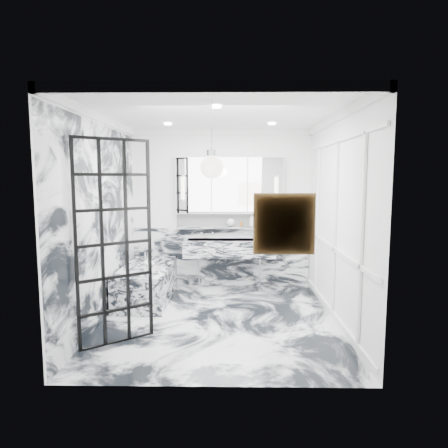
{
  "coord_description": "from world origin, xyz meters",
  "views": [
    {
      "loc": [
        0.17,
        -5.36,
        1.97
      ],
      "look_at": [
        0.07,
        0.5,
        1.28
      ],
      "focal_mm": 32.0,
      "sensor_mm": 36.0,
      "label": 1
    }
  ],
  "objects_px": {
    "mirror_cabinet": "(229,186)",
    "bathtub": "(147,283)",
    "trough_sink": "(229,248)",
    "crittall_door": "(115,244)"
  },
  "relations": [
    {
      "from": "trough_sink",
      "to": "mirror_cabinet",
      "type": "distance_m",
      "value": 1.1
    },
    {
      "from": "crittall_door",
      "to": "bathtub",
      "type": "relative_size",
      "value": 1.45
    },
    {
      "from": "crittall_door",
      "to": "mirror_cabinet",
      "type": "bearing_deg",
      "value": 26.2
    },
    {
      "from": "trough_sink",
      "to": "bathtub",
      "type": "bearing_deg",
      "value": -153.52
    },
    {
      "from": "bathtub",
      "to": "trough_sink",
      "type": "bearing_deg",
      "value": 26.48
    },
    {
      "from": "crittall_door",
      "to": "trough_sink",
      "type": "xyz_separation_m",
      "value": [
        1.33,
        2.35,
        -0.47
      ]
    },
    {
      "from": "crittall_door",
      "to": "mirror_cabinet",
      "type": "distance_m",
      "value": 2.92
    },
    {
      "from": "crittall_door",
      "to": "bathtub",
      "type": "distance_m",
      "value": 1.92
    },
    {
      "from": "trough_sink",
      "to": "mirror_cabinet",
      "type": "bearing_deg",
      "value": 90.0
    },
    {
      "from": "mirror_cabinet",
      "to": "bathtub",
      "type": "relative_size",
      "value": 1.15
    }
  ]
}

